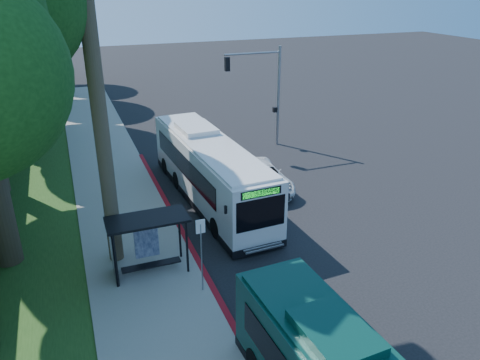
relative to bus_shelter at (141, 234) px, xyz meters
name	(u,v)px	position (x,y,z in m)	size (l,w,h in m)	color
ground	(275,213)	(7.26, 2.86, -1.81)	(140.00, 140.00, 0.00)	black
sidewalk	(133,238)	(-0.04, 2.86, -1.75)	(4.50, 70.00, 0.12)	gray
red_curb	(205,275)	(2.26, -1.14, -1.74)	(0.25, 30.00, 0.13)	maroon
grass_verge	(6,213)	(-5.74, 7.86, -1.78)	(8.00, 70.00, 0.06)	#234719
bus_shelter	(141,234)	(0.00, 0.00, 0.00)	(3.20, 1.51, 2.55)	black
stop_sign_pole	(201,246)	(1.86, -2.14, 0.28)	(0.35, 0.06, 3.17)	gray
traffic_signal_pole	(265,85)	(11.04, 12.86, 2.62)	(4.10, 0.30, 7.00)	gray
tree_5	(38,0)	(-3.16, 42.84, 7.16)	(7.35, 7.00, 12.86)	#382B1E
white_bus	(209,169)	(4.65, 5.74, -0.02)	(3.26, 12.41, 3.66)	silver
pickup	(262,177)	(7.86, 5.95, -1.07)	(2.44, 5.28, 1.47)	silver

